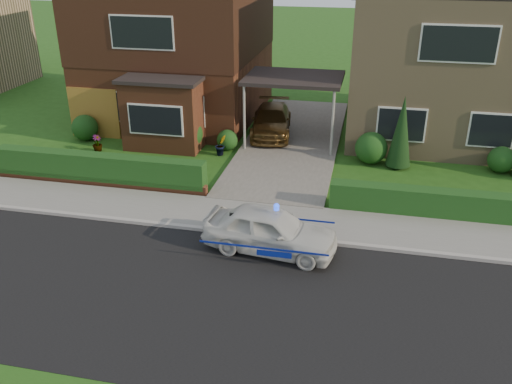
# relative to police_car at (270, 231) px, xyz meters

# --- Properties ---
(ground) EXTENTS (120.00, 120.00, 0.00)m
(ground) POSITION_rel_police_car_xyz_m (-0.71, -2.40, -0.61)
(ground) COLOR #204E14
(ground) RESTS_ON ground
(road) EXTENTS (60.00, 6.00, 0.02)m
(road) POSITION_rel_police_car_xyz_m (-0.71, -2.40, -0.61)
(road) COLOR black
(road) RESTS_ON ground
(kerb) EXTENTS (60.00, 0.16, 0.12)m
(kerb) POSITION_rel_police_car_xyz_m (-0.71, 0.65, -0.55)
(kerb) COLOR #9E9993
(kerb) RESTS_ON ground
(sidewalk) EXTENTS (60.00, 2.00, 0.10)m
(sidewalk) POSITION_rel_police_car_xyz_m (-0.71, 1.70, -0.56)
(sidewalk) COLOR slate
(sidewalk) RESTS_ON ground
(driveway) EXTENTS (3.80, 12.00, 0.12)m
(driveway) POSITION_rel_police_car_xyz_m (-0.71, 8.60, -0.55)
(driveway) COLOR #666059
(driveway) RESTS_ON ground
(house_left) EXTENTS (7.50, 9.53, 7.25)m
(house_left) POSITION_rel_police_car_xyz_m (-6.49, 11.50, 3.20)
(house_left) COLOR brown
(house_left) RESTS_ON ground
(house_right) EXTENTS (7.50, 8.06, 7.25)m
(house_right) POSITION_rel_police_car_xyz_m (5.09, 11.59, 3.05)
(house_right) COLOR tan
(house_right) RESTS_ON ground
(carport_link) EXTENTS (3.80, 3.00, 2.77)m
(carport_link) POSITION_rel_police_car_xyz_m (-0.71, 8.55, 2.04)
(carport_link) COLOR black
(carport_link) RESTS_ON ground
(garage_door) EXTENTS (2.20, 0.10, 2.10)m
(garage_door) POSITION_rel_police_car_xyz_m (-8.96, 7.56, 0.44)
(garage_door) COLOR brown
(garage_door) RESTS_ON ground
(dwarf_wall) EXTENTS (7.70, 0.25, 0.36)m
(dwarf_wall) POSITION_rel_police_car_xyz_m (-6.51, 2.90, -0.43)
(dwarf_wall) COLOR brown
(dwarf_wall) RESTS_ON ground
(hedge_left) EXTENTS (7.50, 0.55, 0.90)m
(hedge_left) POSITION_rel_police_car_xyz_m (-6.51, 3.05, -0.61)
(hedge_left) COLOR #103314
(hedge_left) RESTS_ON ground
(hedge_right) EXTENTS (7.50, 0.55, 0.80)m
(hedge_right) POSITION_rel_police_car_xyz_m (5.09, 2.95, -0.61)
(hedge_right) COLOR #103314
(hedge_right) RESTS_ON ground
(shrub_left_far) EXTENTS (1.08, 1.08, 1.08)m
(shrub_left_far) POSITION_rel_police_car_xyz_m (-9.21, 7.10, -0.07)
(shrub_left_far) COLOR #103314
(shrub_left_far) RESTS_ON ground
(shrub_left_mid) EXTENTS (1.32, 1.32, 1.32)m
(shrub_left_mid) POSITION_rel_police_car_xyz_m (-4.71, 6.90, 0.05)
(shrub_left_mid) COLOR #103314
(shrub_left_mid) RESTS_ON ground
(shrub_left_near) EXTENTS (0.84, 0.84, 0.84)m
(shrub_left_near) POSITION_rel_police_car_xyz_m (-3.11, 7.20, -0.19)
(shrub_left_near) COLOR #103314
(shrub_left_near) RESTS_ON ground
(shrub_right_near) EXTENTS (1.20, 1.20, 1.20)m
(shrub_right_near) POSITION_rel_police_car_xyz_m (2.49, 7.00, -0.01)
(shrub_right_near) COLOR #103314
(shrub_right_near) RESTS_ON ground
(shrub_right_mid) EXTENTS (0.96, 0.96, 0.96)m
(shrub_right_mid) POSITION_rel_police_car_xyz_m (7.09, 7.10, -0.13)
(shrub_right_mid) COLOR #103314
(shrub_right_mid) RESTS_ON ground
(conifer_a) EXTENTS (0.90, 0.90, 2.60)m
(conifer_a) POSITION_rel_police_car_xyz_m (3.49, 6.80, 0.69)
(conifer_a) COLOR black
(conifer_a) RESTS_ON ground
(police_car) EXTENTS (3.31, 3.75, 1.39)m
(police_car) POSITION_rel_police_car_xyz_m (0.00, 0.00, 0.00)
(police_car) COLOR silver
(police_car) RESTS_ON ground
(driveway_car) EXTENTS (2.09, 4.11, 1.14)m
(driveway_car) POSITION_rel_police_car_xyz_m (-1.71, 9.21, 0.08)
(driveway_car) COLOR brown
(driveway_car) RESTS_ON driveway
(potted_plant_a) EXTENTS (0.46, 0.39, 0.75)m
(potted_plant_a) POSITION_rel_police_car_xyz_m (-9.71, 4.04, -0.24)
(potted_plant_a) COLOR gray
(potted_plant_a) RESTS_ON ground
(potted_plant_b) EXTENTS (0.57, 0.57, 0.81)m
(potted_plant_b) POSITION_rel_police_car_xyz_m (-3.21, 6.60, -0.21)
(potted_plant_b) COLOR gray
(potted_plant_b) RESTS_ON ground
(potted_plant_c) EXTENTS (0.46, 0.46, 0.67)m
(potted_plant_c) POSITION_rel_police_car_xyz_m (-8.09, 5.93, -0.28)
(potted_plant_c) COLOR gray
(potted_plant_c) RESTS_ON ground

